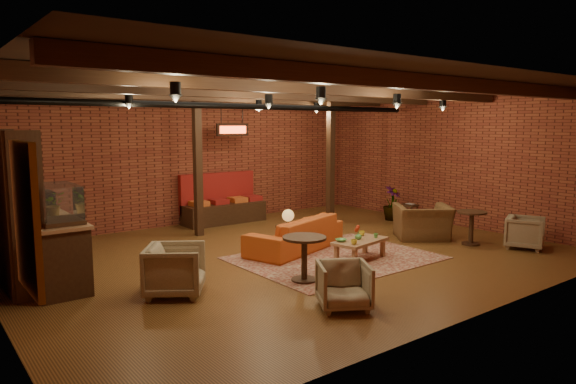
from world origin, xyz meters
TOP-DOWN VIEW (x-y plane):
  - floor at (0.00, 0.00)m, footprint 10.00×10.00m
  - ceiling at (0.00, 0.00)m, footprint 10.00×8.00m
  - wall_back at (0.00, 4.00)m, footprint 10.00×0.02m
  - wall_front at (0.00, -4.00)m, footprint 10.00×0.02m
  - wall_right at (5.00, 0.00)m, footprint 0.02×8.00m
  - ceiling_beams at (0.00, 0.00)m, footprint 9.80×6.40m
  - ceiling_pipe at (0.00, 1.60)m, footprint 9.60×0.12m
  - post_left at (-0.60, 2.60)m, footprint 0.16×0.16m
  - post_right at (2.80, 2.00)m, footprint 0.16×0.16m
  - service_counter at (-4.10, 1.00)m, footprint 0.80×2.50m
  - plant_counter at (-4.00, 1.20)m, footprint 0.35×0.39m
  - shelving_hutch at (-4.50, 1.10)m, footprint 0.52×2.00m
  - chalkboard_menu at (-4.93, -2.30)m, footprint 0.08×0.96m
  - banquette at (0.60, 3.55)m, footprint 2.10×0.70m
  - service_sign at (0.60, 3.10)m, footprint 0.86×0.06m
  - ceiling_spotlights at (0.00, 0.00)m, footprint 6.40×4.40m
  - rug at (0.49, -0.73)m, footprint 3.53×2.71m
  - sofa at (0.26, 0.20)m, footprint 2.46×1.58m
  - coffee_table at (0.75, -1.10)m, footprint 1.20×0.75m
  - side_table_lamp at (0.32, 0.51)m, footprint 0.47×0.47m
  - round_table_left at (-0.86, -1.47)m, footprint 0.70×0.70m
  - armchair_a at (-2.78, -0.85)m, footprint 1.07×1.08m
  - armchair_b at (-1.20, -2.74)m, footprint 0.90×0.89m
  - armchair_right at (3.11, -0.66)m, footprint 1.35×1.27m
  - side_table_book at (4.37, 0.77)m, footprint 0.48×0.48m
  - round_table_right at (3.46, -1.63)m, footprint 0.60×0.60m
  - armchair_far at (4.04, -2.46)m, footprint 0.89×0.87m
  - plant_tall at (4.28, 1.22)m, footprint 1.84×1.84m

SIDE VIEW (x-z plane):
  - floor at x=0.00m, z-range 0.00..0.00m
  - rug at x=0.49m, z-range 0.00..0.01m
  - sofa at x=0.26m, z-range 0.00..0.67m
  - coffee_table at x=0.75m, z-range 0.03..0.66m
  - armchair_b at x=-1.20m, z-range 0.00..0.69m
  - armchair_far at x=4.04m, z-range 0.00..0.71m
  - armchair_a at x=-2.78m, z-range 0.00..0.82m
  - side_table_book at x=4.37m, z-range 0.18..0.66m
  - round_table_right at x=3.46m, z-range 0.12..0.82m
  - round_table_left at x=-0.86m, z-range 0.13..0.85m
  - armchair_right at x=3.11m, z-range 0.00..0.99m
  - banquette at x=0.60m, z-range 0.00..1.00m
  - side_table_lamp at x=0.32m, z-range 0.20..0.98m
  - service_counter at x=-4.10m, z-range 0.00..1.60m
  - shelving_hutch at x=-4.50m, z-range 0.00..2.40m
  - plant_counter at x=-4.00m, z-range 1.07..1.37m
  - plant_tall at x=4.28m, z-range 0.00..2.64m
  - wall_back at x=0.00m, z-range 0.00..3.20m
  - wall_front at x=0.00m, z-range 0.00..3.20m
  - wall_right at x=5.00m, z-range 0.00..3.20m
  - post_left at x=-0.60m, z-range 0.00..3.20m
  - post_right at x=2.80m, z-range 0.00..3.20m
  - chalkboard_menu at x=-4.93m, z-range 0.87..2.33m
  - service_sign at x=0.60m, z-range 2.20..2.50m
  - ceiling_pipe at x=0.00m, z-range 2.79..2.91m
  - ceiling_spotlights at x=0.00m, z-range 2.72..3.00m
  - ceiling_beams at x=0.00m, z-range 2.97..3.19m
  - ceiling at x=0.00m, z-range 3.19..3.21m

